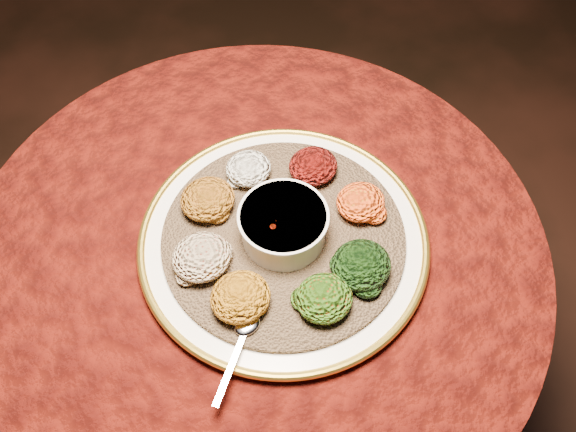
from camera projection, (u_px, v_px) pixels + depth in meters
table at (259, 295)px, 1.19m from camera, size 0.96×0.96×0.73m
platter at (284, 241)px, 1.03m from camera, size 0.57×0.57×0.02m
injera at (283, 237)px, 1.03m from camera, size 0.44×0.44×0.01m
stew_bowl at (283, 224)px, 0.99m from camera, size 0.14×0.14×0.06m
spoon at (245, 332)px, 0.92m from camera, size 0.13×0.09×0.01m
portion_ayib at (248, 169)px, 1.07m from camera, size 0.08×0.07×0.04m
portion_kitfo at (313, 166)px, 1.07m from camera, size 0.08×0.08×0.04m
portion_tikil at (361, 202)px, 1.03m from camera, size 0.08×0.08×0.04m
portion_gomen at (361, 265)px, 0.97m from camera, size 0.09×0.09×0.04m
portion_mixveg at (324, 298)px, 0.94m from camera, size 0.09×0.08×0.04m
portion_kik at (240, 297)px, 0.94m from camera, size 0.09×0.09×0.04m
portion_timatim at (201, 257)px, 0.97m from camera, size 0.09×0.09×0.04m
portion_shiro at (208, 199)px, 1.03m from camera, size 0.09×0.09×0.04m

